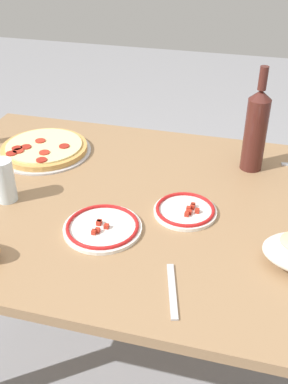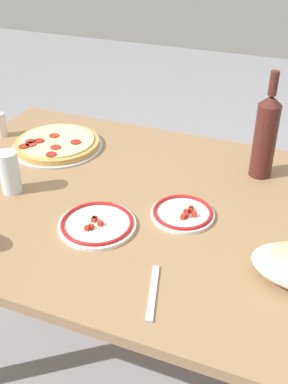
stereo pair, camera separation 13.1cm
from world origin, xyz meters
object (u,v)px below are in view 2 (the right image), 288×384
Objects in this scene: dining_table at (144,229)px; spice_shaker at (1,125)px; pepperoni_pizza at (57,144)px; side_plate_far at (183,213)px; wine_bottle at (265,135)px; side_plate_near at (97,224)px; water_glass at (10,172)px.

spice_shaker is (-0.64, 0.21, 0.15)m from dining_table.
side_plate_far is (0.53, -0.23, -0.01)m from pepperoni_pizza.
wine_bottle reaches higher than side_plate_far.
dining_table is 0.46m from wine_bottle.
side_plate_near is at bearing -146.14° from side_plate_far.
wine_bottle is 1.60× the size of side_plate_near.
wine_bottle is (0.69, 0.08, 0.12)m from pepperoni_pizza.
pepperoni_pizza is at bearing 133.06° from side_plate_near.
spice_shaker reaches higher than side_plate_near.
side_plate_near is 1.19× the size of side_plate_far.
pepperoni_pizza is 2.47× the size of water_glass.
water_glass is at bearing -49.51° from spice_shaker.
pepperoni_pizza is 1.80× the size of side_plate_far.
water_glass is (-0.39, -0.10, 0.17)m from dining_table.
pepperoni_pizza is at bearing 94.25° from water_glass.
side_plate_near is at bearing -113.55° from dining_table.
water_glass is (0.02, -0.29, 0.05)m from pepperoni_pizza.
dining_table is 16.09× the size of spice_shaker.
wine_bottle is 2.60× the size of water_glass.
water_glass is 0.61× the size of side_plate_near.
dining_table is at bearing -136.05° from wine_bottle.
dining_table is 7.94× the size of side_plate_far.
side_plate_near is 0.24m from side_plate_far.
water_glass reaches higher than side_plate_far.
water_glass is at bearing -172.60° from side_plate_far.
spice_shaker reaches higher than dining_table.
side_plate_far is (0.51, 0.07, -0.06)m from water_glass.
dining_table is 0.17m from side_plate_far.
side_plate_far is at bearing -17.01° from spice_shaker.
side_plate_far is at bearing -12.97° from dining_table.
side_plate_near reaches higher than dining_table.
pepperoni_pizza reaches higher than side_plate_near.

